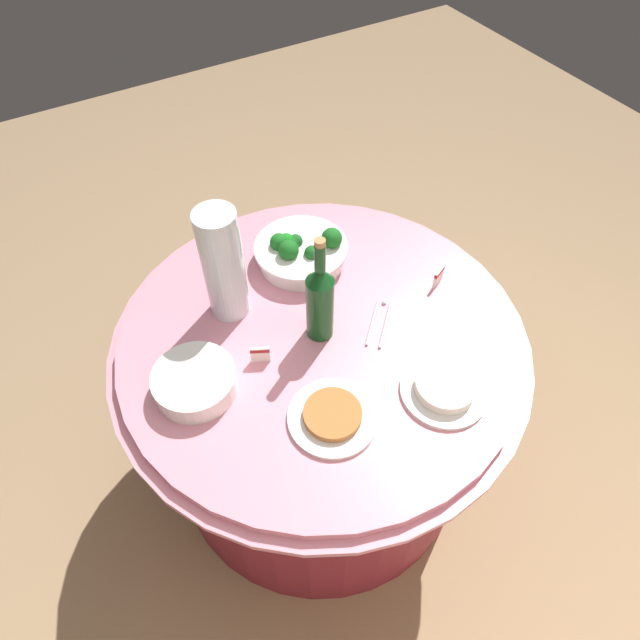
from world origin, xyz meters
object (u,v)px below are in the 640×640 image
at_px(serving_tongs, 379,322).
at_px(label_placard_front, 260,354).
at_px(decorative_fruit_vase, 224,270).
at_px(label_placard_mid, 439,276).
at_px(plate_stack, 194,380).
at_px(wine_bottle, 320,300).
at_px(broccoli_bowl, 301,252).
at_px(food_plate_rice, 444,388).
at_px(food_plate_peanuts, 333,416).

relative_size(serving_tongs, label_placard_front, 2.63).
bearing_deg(decorative_fruit_vase, label_placard_front, 87.54).
height_order(decorative_fruit_vase, label_placard_mid, decorative_fruit_vase).
bearing_deg(label_placard_mid, label_placard_front, -1.09).
xyz_separation_m(plate_stack, wine_bottle, (-0.36, 0.00, 0.10)).
bearing_deg(broccoli_bowl, food_plate_rice, 97.80).
distance_m(plate_stack, wine_bottle, 0.37).
xyz_separation_m(decorative_fruit_vase, serving_tongs, (-0.33, 0.26, -0.15)).
height_order(wine_bottle, food_plate_peanuts, wine_bottle).
xyz_separation_m(broccoli_bowl, decorative_fruit_vase, (0.26, 0.06, 0.11)).
xyz_separation_m(broccoli_bowl, wine_bottle, (0.09, 0.26, 0.09)).
distance_m(wine_bottle, label_placard_mid, 0.40).
distance_m(plate_stack, label_placard_mid, 0.75).
relative_size(wine_bottle, label_placard_front, 6.11).
bearing_deg(wine_bottle, serving_tongs, 159.51).
distance_m(wine_bottle, food_plate_peanuts, 0.30).
distance_m(broccoli_bowl, food_plate_rice, 0.59).
bearing_deg(label_placard_front, label_placard_mid, 178.91).
xyz_separation_m(wine_bottle, food_plate_rice, (-0.17, 0.33, -0.11)).
height_order(food_plate_rice, label_placard_front, label_placard_front).
bearing_deg(food_plate_peanuts, food_plate_rice, 164.81).
distance_m(decorative_fruit_vase, food_plate_peanuts, 0.48).
bearing_deg(plate_stack, broccoli_bowl, -149.97).
bearing_deg(plate_stack, serving_tongs, 173.30).
xyz_separation_m(decorative_fruit_vase, food_plate_peanuts, (-0.06, 0.45, -0.14)).
xyz_separation_m(wine_bottle, label_placard_mid, (-0.39, 0.02, -0.10)).
bearing_deg(food_plate_rice, label_placard_mid, -125.65).
relative_size(wine_bottle, food_plate_rice, 1.53).
distance_m(wine_bottle, decorative_fruit_vase, 0.27).
bearing_deg(food_plate_rice, plate_stack, -31.74).
relative_size(broccoli_bowl, plate_stack, 1.33).
bearing_deg(wine_bottle, food_plate_rice, 117.45).
relative_size(decorative_fruit_vase, serving_tongs, 2.35).
xyz_separation_m(broccoli_bowl, food_plate_rice, (-0.08, 0.59, -0.02)).
relative_size(plate_stack, label_placard_front, 3.82).
bearing_deg(wine_bottle, broccoli_bowl, -108.68).
relative_size(food_plate_peanuts, label_placard_mid, 4.00).
xyz_separation_m(broccoli_bowl, label_placard_front, (0.27, 0.27, -0.01)).
bearing_deg(wine_bottle, plate_stack, -0.37).
bearing_deg(serving_tongs, decorative_fruit_vase, -37.98).
distance_m(serving_tongs, label_placard_front, 0.34).
bearing_deg(serving_tongs, wine_bottle, -20.49).
bearing_deg(decorative_fruit_vase, plate_stack, 46.55).
bearing_deg(label_placard_front, broccoli_bowl, -135.17).
height_order(serving_tongs, label_placard_mid, label_placard_mid).
relative_size(serving_tongs, food_plate_peanuts, 0.66).
height_order(decorative_fruit_vase, food_plate_peanuts, decorative_fruit_vase).
distance_m(broccoli_bowl, wine_bottle, 0.29).
bearing_deg(food_plate_peanuts, plate_stack, -45.18).
height_order(serving_tongs, label_placard_front, label_placard_front).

